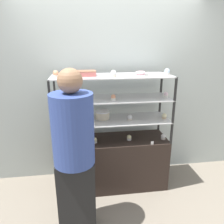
% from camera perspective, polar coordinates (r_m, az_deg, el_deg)
% --- Properties ---
extents(ground_plane, '(20.00, 20.00, 0.00)m').
position_cam_1_polar(ground_plane, '(3.29, 0.00, -18.29)').
color(ground_plane, gray).
extents(back_wall, '(8.00, 0.05, 2.60)m').
position_cam_1_polar(back_wall, '(3.11, -1.01, 5.96)').
color(back_wall, '#A8B2AD').
rests_on(back_wall, ground_plane).
extents(display_base, '(1.47, 0.49, 0.70)m').
position_cam_1_polar(display_base, '(3.10, 0.00, -13.03)').
color(display_base, black).
rests_on(display_base, ground_plane).
extents(display_riser_lower, '(1.47, 0.49, 0.28)m').
position_cam_1_polar(display_riser_lower, '(2.83, 0.00, -2.21)').
color(display_riser_lower, black).
rests_on(display_riser_lower, display_base).
extents(display_riser_middle, '(1.47, 0.49, 0.28)m').
position_cam_1_polar(display_riser_middle, '(2.74, 0.00, 3.35)').
color(display_riser_middle, black).
rests_on(display_riser_middle, display_riser_lower).
extents(display_riser_upper, '(1.47, 0.49, 0.28)m').
position_cam_1_polar(display_riser_upper, '(2.69, 0.00, 9.21)').
color(display_riser_upper, black).
rests_on(display_riser_upper, display_riser_middle).
extents(layer_cake_centerpiece, '(0.19, 0.19, 0.11)m').
position_cam_1_polar(layer_cake_centerpiece, '(2.84, -2.49, -0.69)').
color(layer_cake_centerpiece, beige).
rests_on(layer_cake_centerpiece, display_riser_lower).
extents(sheet_cake_frosted, '(0.23, 0.18, 0.06)m').
position_cam_1_polar(sheet_cake_frosted, '(2.67, -6.77, 10.03)').
color(sheet_cake_frosted, '#C66660').
rests_on(sheet_cake_frosted, display_riser_upper).
extents(cupcake_0, '(0.06, 0.06, 0.07)m').
position_cam_1_polar(cupcake_0, '(2.79, -13.69, -8.28)').
color(cupcake_0, '#CCB28C').
rests_on(cupcake_0, display_base).
extents(cupcake_1, '(0.06, 0.06, 0.07)m').
position_cam_1_polar(cupcake_1, '(2.83, -4.52, -7.37)').
color(cupcake_1, white).
rests_on(cupcake_1, display_base).
extents(cupcake_2, '(0.06, 0.06, 0.07)m').
position_cam_1_polar(cupcake_2, '(2.91, 4.50, -6.67)').
color(cupcake_2, white).
rests_on(cupcake_2, display_base).
extents(cupcake_3, '(0.06, 0.06, 0.07)m').
position_cam_1_polar(cupcake_3, '(3.00, 13.23, -6.33)').
color(cupcake_3, beige).
rests_on(cupcake_3, display_base).
extents(price_tag_0, '(0.04, 0.00, 0.04)m').
position_cam_1_polar(price_tag_0, '(2.83, 10.47, -7.96)').
color(price_tag_0, white).
rests_on(price_tag_0, display_base).
extents(cupcake_4, '(0.06, 0.06, 0.07)m').
position_cam_1_polar(cupcake_4, '(2.77, -13.85, -2.16)').
color(cupcake_4, '#CCB28C').
rests_on(cupcake_4, display_riser_lower).
extents(cupcake_5, '(0.06, 0.06, 0.07)m').
position_cam_1_polar(cupcake_5, '(2.79, 4.67, -1.47)').
color(cupcake_5, beige).
rests_on(cupcake_5, display_riser_lower).
extents(cupcake_6, '(0.06, 0.06, 0.07)m').
position_cam_1_polar(cupcake_6, '(2.92, 13.48, -1.07)').
color(cupcake_6, '#CCB28C').
rests_on(cupcake_6, display_riser_lower).
extents(price_tag_1, '(0.04, 0.00, 0.04)m').
position_cam_1_polar(price_tag_1, '(2.58, -4.90, -3.41)').
color(price_tag_1, white).
rests_on(price_tag_1, display_riser_lower).
extents(cupcake_7, '(0.06, 0.06, 0.07)m').
position_cam_1_polar(cupcake_7, '(2.66, -14.33, 3.46)').
color(cupcake_7, '#CCB28C').
rests_on(cupcake_7, display_riser_middle).
extents(cupcake_8, '(0.06, 0.06, 0.07)m').
position_cam_1_polar(cupcake_8, '(2.62, 0.24, 3.79)').
color(cupcake_8, white).
rests_on(cupcake_8, display_riser_middle).
extents(cupcake_9, '(0.06, 0.06, 0.07)m').
position_cam_1_polar(cupcake_9, '(2.84, 13.89, 4.41)').
color(cupcake_9, white).
rests_on(cupcake_9, display_riser_middle).
extents(price_tag_2, '(0.04, 0.00, 0.04)m').
position_cam_1_polar(price_tag_2, '(2.49, -6.53, 2.60)').
color(price_tag_2, white).
rests_on(price_tag_2, display_riser_middle).
extents(cupcake_10, '(0.07, 0.07, 0.08)m').
position_cam_1_polar(cupcake_10, '(2.62, -14.48, 9.59)').
color(cupcake_10, beige).
rests_on(cupcake_10, display_riser_upper).
extents(cupcake_11, '(0.07, 0.07, 0.08)m').
position_cam_1_polar(cupcake_11, '(2.56, 0.29, 9.96)').
color(cupcake_11, beige).
rests_on(cupcake_11, display_riser_upper).
extents(cupcake_12, '(0.07, 0.07, 0.08)m').
position_cam_1_polar(cupcake_12, '(2.80, 14.18, 10.12)').
color(cupcake_12, white).
rests_on(cupcake_12, display_riser_upper).
extents(price_tag_3, '(0.04, 0.00, 0.04)m').
position_cam_1_polar(price_tag_3, '(2.54, 9.02, 9.33)').
color(price_tag_3, white).
rests_on(price_tag_3, display_riser_upper).
extents(donut_glazed, '(0.12, 0.12, 0.04)m').
position_cam_1_polar(donut_glazed, '(2.77, 7.48, 10.09)').
color(donut_glazed, '#EFB2BC').
rests_on(donut_glazed, display_riser_upper).
extents(customer_figure, '(0.40, 0.40, 1.73)m').
position_cam_1_polar(customer_figure, '(2.20, -9.86, -10.04)').
color(customer_figure, black).
rests_on(customer_figure, ground_plane).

